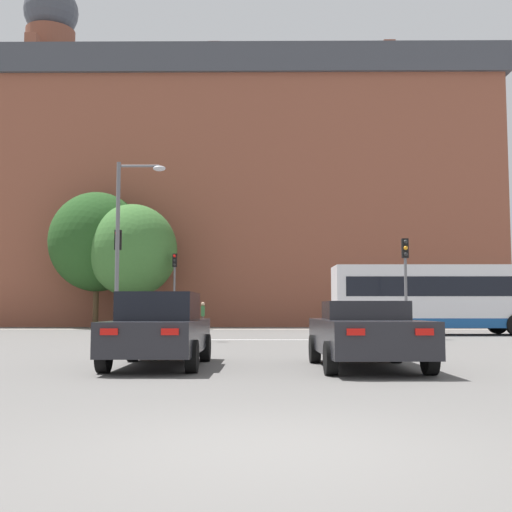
# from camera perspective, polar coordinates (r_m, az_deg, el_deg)

# --- Properties ---
(ground_plane) EXTENTS (400.00, 400.00, 0.00)m
(ground_plane) POSITION_cam_1_polar(r_m,az_deg,el_deg) (6.00, 1.56, -16.66)
(ground_plane) COLOR #605E5B
(stop_line_strip) EXTENTS (8.39, 0.30, 0.01)m
(stop_line_strip) POSITION_cam_1_polar(r_m,az_deg,el_deg) (25.61, 0.71, -7.45)
(stop_line_strip) COLOR silver
(stop_line_strip) RESTS_ON ground_plane
(far_pavement) EXTENTS (69.33, 2.50, 0.01)m
(far_pavement) POSITION_cam_1_polar(r_m,az_deg,el_deg) (38.57, 0.63, -6.51)
(far_pavement) COLOR gray
(far_pavement) RESTS_ON ground_plane
(brick_civic_building) EXTENTS (41.69, 15.85, 27.58)m
(brick_civic_building) POSITION_cam_1_polar(r_m,az_deg,el_deg) (51.30, -3.89, 5.14)
(brick_civic_building) COLOR brown
(brick_civic_building) RESTS_ON ground_plane
(car_saloon_left) EXTENTS (1.95, 4.45, 1.59)m
(car_saloon_left) POSITION_cam_1_polar(r_m,az_deg,el_deg) (14.00, -8.56, -6.47)
(car_saloon_left) COLOR #232328
(car_saloon_left) RESTS_ON ground_plane
(car_roadster_right) EXTENTS (2.17, 4.47, 1.40)m
(car_roadster_right) POSITION_cam_1_polar(r_m,az_deg,el_deg) (13.64, 9.76, -6.85)
(car_roadster_right) COLOR #232328
(car_roadster_right) RESTS_ON ground_plane
(bus_crossing_lead) EXTENTS (10.04, 2.71, 3.24)m
(bus_crossing_lead) POSITION_cam_1_polar(r_m,az_deg,el_deg) (31.57, 16.05, -3.59)
(bus_crossing_lead) COLOR silver
(bus_crossing_lead) RESTS_ON ground_plane
(traffic_light_far_left) EXTENTS (0.26, 0.31, 4.51)m
(traffic_light_far_left) POSITION_cam_1_polar(r_m,az_deg,el_deg) (38.56, -7.26, -2.01)
(traffic_light_far_left) COLOR slate
(traffic_light_far_left) RESTS_ON ground_plane
(traffic_light_near_right) EXTENTS (0.26, 0.31, 4.10)m
(traffic_light_near_right) POSITION_cam_1_polar(r_m,az_deg,el_deg) (26.91, 13.15, -1.31)
(traffic_light_near_right) COLOR slate
(traffic_light_near_right) RESTS_ON ground_plane
(traffic_light_near_left) EXTENTS (0.26, 0.31, 4.38)m
(traffic_light_near_left) POSITION_cam_1_polar(r_m,az_deg,el_deg) (26.18, -12.21, -0.87)
(traffic_light_near_left) COLOR slate
(traffic_light_near_left) RESTS_ON ground_plane
(street_lamp_junction) EXTENTS (1.95, 0.36, 7.05)m
(street_lamp_junction) POSITION_cam_1_polar(r_m,az_deg,el_deg) (25.85, -11.49, 2.21)
(street_lamp_junction) COLOR slate
(street_lamp_junction) RESTS_ON ground_plane
(pedestrian_waiting) EXTENTS (0.45, 0.42, 1.56)m
(pedestrian_waiting) POSITION_cam_1_polar(r_m,az_deg,el_deg) (38.81, -12.07, -5.08)
(pedestrian_waiting) COLOR brown
(pedestrian_waiting) RESTS_ON ground_plane
(pedestrian_walking_east) EXTENTS (0.44, 0.31, 1.63)m
(pedestrian_walking_east) POSITION_cam_1_polar(r_m,az_deg,el_deg) (39.31, 12.39, -5.00)
(pedestrian_walking_east) COLOR #333851
(pedestrian_walking_east) RESTS_ON ground_plane
(pedestrian_walking_west) EXTENTS (0.25, 0.42, 1.62)m
(pedestrian_walking_west) POSITION_cam_1_polar(r_m,az_deg,el_deg) (38.36, -4.75, -5.11)
(pedestrian_walking_west) COLOR brown
(pedestrian_walking_west) RESTS_ON ground_plane
(tree_by_building) EXTENTS (6.09, 6.09, 8.70)m
(tree_by_building) POSITION_cam_1_polar(r_m,az_deg,el_deg) (42.41, -13.95, 1.23)
(tree_by_building) COLOR #4C3823
(tree_by_building) RESTS_ON ground_plane
(tree_kerbside) EXTENTS (5.51, 5.51, 7.73)m
(tree_kerbside) POSITION_cam_1_polar(r_m,az_deg,el_deg) (40.62, -10.89, 0.47)
(tree_kerbside) COLOR #4C3823
(tree_kerbside) RESTS_ON ground_plane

